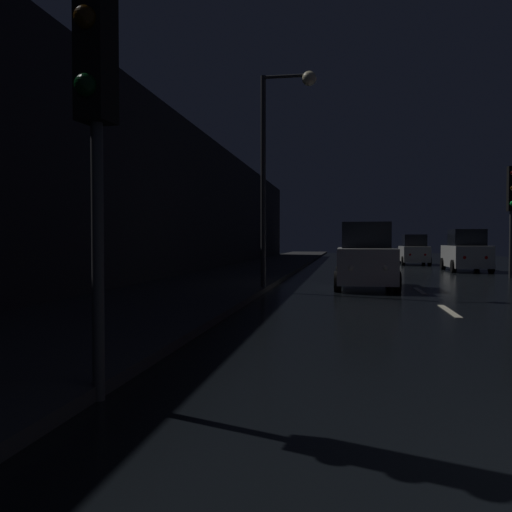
% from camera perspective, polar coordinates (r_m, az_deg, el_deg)
% --- Properties ---
extents(ground, '(26.23, 84.00, 0.02)m').
position_cam_1_polar(ground, '(27.92, 14.21, -1.68)').
color(ground, black).
extents(sidewalk_left, '(4.40, 84.00, 0.15)m').
position_cam_1_polar(sidewalk_left, '(28.20, 0.06, -1.42)').
color(sidewalk_left, '#28282B').
rests_on(sidewalk_left, ground).
extents(building_facade_left, '(0.80, 63.00, 6.84)m').
position_cam_1_polar(building_facade_left, '(25.40, -7.07, 5.78)').
color(building_facade_left, black).
rests_on(building_facade_left, ground).
extents(lane_centerline, '(0.16, 23.29, 0.01)m').
position_cam_1_polar(lane_centerline, '(16.17, 17.66, -4.04)').
color(lane_centerline, beige).
rests_on(lane_centerline, ground).
extents(traffic_light_far_right, '(0.31, 0.46, 4.73)m').
position_cam_1_polar(traffic_light_far_right, '(25.34, 25.43, 5.65)').
color(traffic_light_far_right, '#38383A').
rests_on(traffic_light_far_right, ground).
extents(traffic_light_near_left, '(0.34, 0.47, 4.64)m').
position_cam_1_polar(traffic_light_near_left, '(5.79, -16.70, 19.33)').
color(traffic_light_near_left, '#38383A').
rests_on(traffic_light_near_left, ground).
extents(streetlamp_overhead, '(1.70, 0.44, 6.69)m').
position_cam_1_polar(streetlamp_overhead, '(16.77, 2.43, 11.59)').
color(streetlamp_overhead, '#2D2D30').
rests_on(streetlamp_overhead, ground).
extents(car_approaching_headlights, '(2.00, 4.34, 2.18)m').
position_cam_1_polar(car_approaching_headlights, '(18.31, 11.51, -0.22)').
color(car_approaching_headlights, silver).
rests_on(car_approaching_headlights, ground).
extents(car_parked_right_far, '(1.98, 4.28, 2.16)m').
position_cam_1_polar(car_parked_right_far, '(29.75, 21.35, 0.38)').
color(car_parked_right_far, silver).
rests_on(car_parked_right_far, ground).
extents(car_distant_taillights, '(1.81, 3.92, 1.97)m').
position_cam_1_polar(car_distant_taillights, '(36.79, 16.38, 0.52)').
color(car_distant_taillights, silver).
rests_on(car_distant_taillights, ground).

